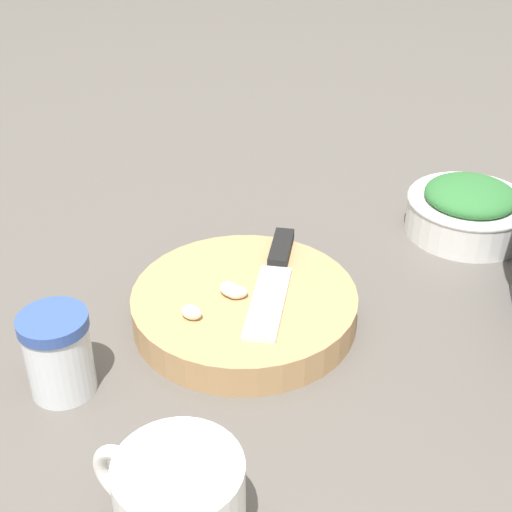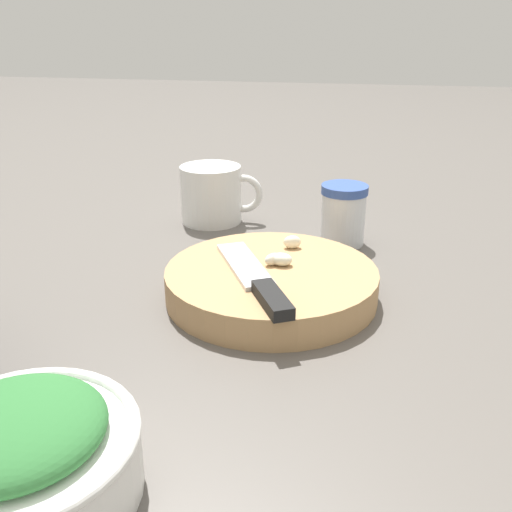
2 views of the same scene
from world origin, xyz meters
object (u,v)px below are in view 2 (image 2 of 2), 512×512
object	(u,v)px
garlic_cloves	(283,253)
herb_bowl	(21,454)
chef_knife	(257,280)
coffee_mug	(213,194)
cutting_board	(271,283)
spice_jar	(343,214)

from	to	relation	value
garlic_cloves	herb_bowl	bearing A→B (deg)	162.07
chef_knife	coffee_mug	xyz separation A→B (m)	(0.29, 0.13, 0.00)
chef_knife	cutting_board	bearing A→B (deg)	50.63
spice_jar	herb_bowl	bearing A→B (deg)	161.32
coffee_mug	garlic_cloves	bearing A→B (deg)	-145.81
herb_bowl	coffee_mug	bearing A→B (deg)	3.22
cutting_board	coffee_mug	xyz separation A→B (m)	(0.25, 0.14, 0.03)
garlic_cloves	spice_jar	xyz separation A→B (m)	(0.16, -0.06, 0.00)
cutting_board	garlic_cloves	xyz separation A→B (m)	(0.03, -0.01, 0.03)
chef_knife	herb_bowl	distance (m)	0.30
chef_knife	garlic_cloves	size ratio (longest dim) A/B	2.41
herb_bowl	spice_jar	distance (m)	0.55
chef_knife	herb_bowl	size ratio (longest dim) A/B	1.19
spice_jar	coffee_mug	xyz separation A→B (m)	(0.06, 0.21, 0.00)
herb_bowl	coffee_mug	distance (m)	0.58
herb_bowl	spice_jar	world-z (taller)	spice_jar
herb_bowl	coffee_mug	size ratio (longest dim) A/B	1.23
cutting_board	herb_bowl	world-z (taller)	herb_bowl
herb_bowl	coffee_mug	xyz separation A→B (m)	(0.57, 0.03, 0.01)
garlic_cloves	cutting_board	bearing A→B (deg)	164.38
coffee_mug	herb_bowl	bearing A→B (deg)	-176.78
cutting_board	spice_jar	distance (m)	0.21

